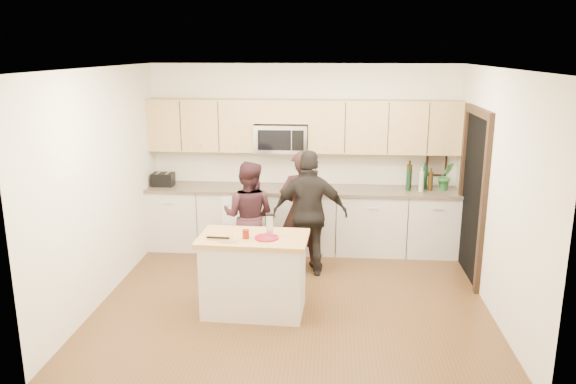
# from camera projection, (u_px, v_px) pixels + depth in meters

# --- Properties ---
(floor) EXTENTS (4.50, 4.50, 0.00)m
(floor) POSITION_uv_depth(u_px,v_px,m) (294.00, 297.00, 6.74)
(floor) COLOR brown
(floor) RESTS_ON ground
(room_shell) EXTENTS (4.52, 4.02, 2.71)m
(room_shell) POSITION_uv_depth(u_px,v_px,m) (294.00, 156.00, 6.32)
(room_shell) COLOR silver
(room_shell) RESTS_ON ground
(back_cabinetry) EXTENTS (4.50, 0.66, 0.94)m
(back_cabinetry) POSITION_uv_depth(u_px,v_px,m) (302.00, 219.00, 8.26)
(back_cabinetry) COLOR beige
(back_cabinetry) RESTS_ON ground
(upper_cabinetry) EXTENTS (4.50, 0.33, 0.75)m
(upper_cabinetry) POSITION_uv_depth(u_px,v_px,m) (305.00, 125.00, 8.06)
(upper_cabinetry) COLOR tan
(upper_cabinetry) RESTS_ON ground
(microwave) EXTENTS (0.76, 0.41, 0.40)m
(microwave) POSITION_uv_depth(u_px,v_px,m) (281.00, 138.00, 8.10)
(microwave) COLOR silver
(microwave) RESTS_ON ground
(doorway) EXTENTS (0.06, 1.25, 2.20)m
(doorway) POSITION_uv_depth(u_px,v_px,m) (473.00, 190.00, 7.15)
(doorway) COLOR black
(doorway) RESTS_ON ground
(framed_picture) EXTENTS (0.30, 0.03, 0.38)m
(framed_picture) POSITION_uv_depth(u_px,v_px,m) (436.00, 163.00, 8.19)
(framed_picture) COLOR black
(framed_picture) RESTS_ON ground
(dish_towel) EXTENTS (0.34, 0.60, 0.48)m
(dish_towel) POSITION_uv_depth(u_px,v_px,m) (235.00, 199.00, 8.07)
(dish_towel) COLOR white
(dish_towel) RESTS_ON ground
(island) EXTENTS (1.23, 0.75, 0.90)m
(island) POSITION_uv_depth(u_px,v_px,m) (254.00, 274.00, 6.28)
(island) COLOR beige
(island) RESTS_ON ground
(red_plate) EXTENTS (0.26, 0.26, 0.02)m
(red_plate) POSITION_uv_depth(u_px,v_px,m) (267.00, 238.00, 6.10)
(red_plate) COLOR maroon
(red_plate) RESTS_ON island
(box_grater) EXTENTS (0.09, 0.06, 0.24)m
(box_grater) POSITION_uv_depth(u_px,v_px,m) (270.00, 224.00, 6.13)
(box_grater) COLOR silver
(box_grater) RESTS_ON red_plate
(drink_glass) EXTENTS (0.07, 0.07, 0.09)m
(drink_glass) POSITION_uv_depth(u_px,v_px,m) (246.00, 234.00, 6.09)
(drink_glass) COLOR maroon
(drink_glass) RESTS_ON island
(cutting_board) EXTENTS (0.24, 0.17, 0.02)m
(cutting_board) POSITION_uv_depth(u_px,v_px,m) (221.00, 238.00, 6.09)
(cutting_board) COLOR tan
(cutting_board) RESTS_ON island
(tongs) EXTENTS (0.25, 0.04, 0.02)m
(tongs) POSITION_uv_depth(u_px,v_px,m) (218.00, 238.00, 6.04)
(tongs) COLOR black
(tongs) RESTS_ON cutting_board
(knife) EXTENTS (0.22, 0.03, 0.01)m
(knife) POSITION_uv_depth(u_px,v_px,m) (228.00, 241.00, 5.96)
(knife) COLOR silver
(knife) RESTS_ON cutting_board
(toaster) EXTENTS (0.31, 0.23, 0.19)m
(toaster) POSITION_uv_depth(u_px,v_px,m) (163.00, 179.00, 8.26)
(toaster) COLOR black
(toaster) RESTS_ON back_cabinetry
(bottle_cluster) EXTENTS (0.38, 0.27, 0.40)m
(bottle_cluster) POSITION_uv_depth(u_px,v_px,m) (419.00, 177.00, 8.01)
(bottle_cluster) COLOR black
(bottle_cluster) RESTS_ON back_cabinetry
(orchid) EXTENTS (0.27, 0.24, 0.41)m
(orchid) POSITION_uv_depth(u_px,v_px,m) (446.00, 176.00, 7.96)
(orchid) COLOR #2F7736
(orchid) RESTS_ON back_cabinetry
(woman_left) EXTENTS (0.66, 0.52, 1.61)m
(woman_left) POSITION_uv_depth(u_px,v_px,m) (301.00, 210.00, 7.51)
(woman_left) COLOR black
(woman_left) RESTS_ON ground
(woman_center) EXTENTS (0.81, 0.68, 1.48)m
(woman_center) POSITION_uv_depth(u_px,v_px,m) (249.00, 216.00, 7.46)
(woman_center) COLOR #33191E
(woman_center) RESTS_ON ground
(woman_right) EXTENTS (0.97, 0.41, 1.66)m
(woman_right) POSITION_uv_depth(u_px,v_px,m) (310.00, 214.00, 7.27)
(woman_right) COLOR black
(woman_right) RESTS_ON ground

